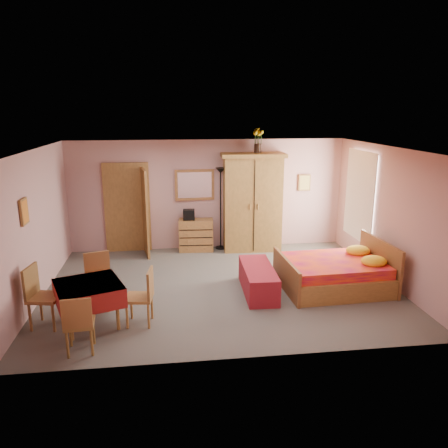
{
  "coord_description": "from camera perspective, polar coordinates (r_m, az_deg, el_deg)",
  "views": [
    {
      "loc": [
        -0.93,
        -7.69,
        3.27
      ],
      "look_at": [
        0.1,
        0.3,
        1.15
      ],
      "focal_mm": 35.0,
      "sensor_mm": 36.0,
      "label": 1
    }
  ],
  "objects": [
    {
      "name": "wardrobe",
      "position": [
        10.32,
        3.7,
        2.86
      ],
      "size": [
        1.5,
        0.82,
        2.3
      ],
      "primitive_type": "cube",
      "rotation": [
        0.0,
        0.0,
        -0.04
      ],
      "color": "olive",
      "rests_on": "floor"
    },
    {
      "name": "doorway",
      "position": [
        10.45,
        -12.49,
        1.98
      ],
      "size": [
        1.06,
        0.12,
        2.15
      ],
      "primitive_type": "cube",
      "color": "#9E6B35",
      "rests_on": "floor"
    },
    {
      "name": "chair_west",
      "position": [
        7.31,
        -22.31,
        -8.78
      ],
      "size": [
        0.52,
        0.52,
        0.98
      ],
      "primitive_type": "cube",
      "rotation": [
        0.0,
        0.0,
        -1.75
      ],
      "color": "#9C6135",
      "rests_on": "floor"
    },
    {
      "name": "picture_left",
      "position": [
        7.62,
        -24.67,
        1.48
      ],
      "size": [
        0.04,
        0.32,
        0.42
      ],
      "primitive_type": "cube",
      "color": "orange",
      "rests_on": "wall_left"
    },
    {
      "name": "window",
      "position": [
        9.98,
        17.36,
        3.55
      ],
      "size": [
        0.08,
        1.4,
        1.95
      ],
      "primitive_type": "cube",
      "color": "white",
      "rests_on": "wall_right"
    },
    {
      "name": "chair_south",
      "position": [
        6.46,
        -18.36,
        -12.14
      ],
      "size": [
        0.42,
        0.42,
        0.86
      ],
      "primitive_type": "cube",
      "rotation": [
        0.0,
        0.0,
        0.08
      ],
      "color": "olive",
      "rests_on": "floor"
    },
    {
      "name": "bench",
      "position": [
        8.1,
        4.48,
        -7.27
      ],
      "size": [
        0.58,
        1.47,
        0.48
      ],
      "primitive_type": "cube",
      "rotation": [
        0.0,
        0.0,
        -0.03
      ],
      "color": "maroon",
      "rests_on": "floor"
    },
    {
      "name": "chest_of_drawers",
      "position": [
        10.39,
        -3.67,
        -1.46
      ],
      "size": [
        0.83,
        0.45,
        0.76
      ],
      "primitive_type": "cube",
      "rotation": [
        0.0,
        0.0,
        -0.06
      ],
      "color": "#9E6A35",
      "rests_on": "floor"
    },
    {
      "name": "ceiling",
      "position": [
        7.78,
        -0.46,
        9.8
      ],
      "size": [
        6.5,
        6.5,
        0.0
      ],
      "primitive_type": "plane",
      "rotation": [
        3.14,
        0.0,
        0.0
      ],
      "color": "brown",
      "rests_on": "wall_back"
    },
    {
      "name": "dining_table",
      "position": [
        7.17,
        -17.13,
        -10.01
      ],
      "size": [
        1.22,
        1.22,
        0.69
      ],
      "primitive_type": "cube",
      "rotation": [
        0.0,
        0.0,
        0.36
      ],
      "color": "maroon",
      "rests_on": "floor"
    },
    {
      "name": "wall_left",
      "position": [
        8.27,
        -23.39,
        -0.27
      ],
      "size": [
        0.1,
        5.0,
        2.6
      ],
      "primitive_type": "cube",
      "color": "tan",
      "rests_on": "floor"
    },
    {
      "name": "chair_east",
      "position": [
        7.0,
        -11.04,
        -9.33
      ],
      "size": [
        0.46,
        0.46,
        0.9
      ],
      "primitive_type": "cube",
      "rotation": [
        0.0,
        0.0,
        1.44
      ],
      "color": "#B0793B",
      "rests_on": "floor"
    },
    {
      "name": "sunflower_vase",
      "position": [
        10.22,
        4.43,
        10.84
      ],
      "size": [
        0.23,
        0.23,
        0.56
      ],
      "primitive_type": "cube",
      "rotation": [
        0.0,
        0.0,
        -0.04
      ],
      "color": "gold",
      "rests_on": "wardrobe"
    },
    {
      "name": "chair_north",
      "position": [
        7.68,
        -15.91,
        -7.26
      ],
      "size": [
        0.53,
        0.53,
        0.94
      ],
      "primitive_type": "cube",
      "rotation": [
        0.0,
        0.0,
        3.44
      ],
      "color": "#A27237",
      "rests_on": "floor"
    },
    {
      "name": "floor_lamp",
      "position": [
        10.37,
        -0.45,
        1.98
      ],
      "size": [
        0.3,
        0.3,
        1.96
      ],
      "primitive_type": "cube",
      "rotation": [
        0.0,
        0.0,
        0.24
      ],
      "color": "black",
      "rests_on": "floor"
    },
    {
      "name": "stereo",
      "position": [
        10.25,
        -4.61,
        1.22
      ],
      "size": [
        0.28,
        0.21,
        0.25
      ],
      "primitive_type": "cube",
      "rotation": [
        0.0,
        0.0,
        -0.06
      ],
      "color": "black",
      "rests_on": "chest_of_drawers"
    },
    {
      "name": "wall_back",
      "position": [
        10.42,
        -2.09,
        3.83
      ],
      "size": [
        6.5,
        0.1,
        2.6
      ],
      "primitive_type": "cube",
      "color": "tan",
      "rests_on": "floor"
    },
    {
      "name": "bed",
      "position": [
        8.44,
        14.13,
        -5.25
      ],
      "size": [
        2.0,
        1.61,
        0.9
      ],
      "primitive_type": "cube",
      "rotation": [
        0.0,
        0.0,
        0.04
      ],
      "color": "#B81241",
      "rests_on": "floor"
    },
    {
      "name": "picture_back",
      "position": [
        10.82,
        10.46,
        5.34
      ],
      "size": [
        0.3,
        0.04,
        0.4
      ],
      "primitive_type": "cube",
      "color": "#D8BF59",
      "rests_on": "wall_back"
    },
    {
      "name": "floor",
      "position": [
        8.41,
        -0.42,
        -8.14
      ],
      "size": [
        6.5,
        6.5,
        0.0
      ],
      "primitive_type": "plane",
      "color": "#645F58",
      "rests_on": "ground"
    },
    {
      "name": "wall_right",
      "position": [
        8.97,
        20.64,
        1.1
      ],
      "size": [
        0.1,
        5.0,
        2.6
      ],
      "primitive_type": "cube",
      "color": "tan",
      "rests_on": "floor"
    },
    {
      "name": "wall_front",
      "position": [
        5.63,
        2.64,
        -5.75
      ],
      "size": [
        6.5,
        0.1,
        2.6
      ],
      "primitive_type": "cube",
      "color": "tan",
      "rests_on": "floor"
    },
    {
      "name": "wall_mirror",
      "position": [
        10.33,
        -3.85,
        5.12
      ],
      "size": [
        0.92,
        0.09,
        0.73
      ],
      "primitive_type": "cube",
      "rotation": [
        0.0,
        0.0,
        0.04
      ],
      "color": "white",
      "rests_on": "wall_back"
    }
  ]
}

